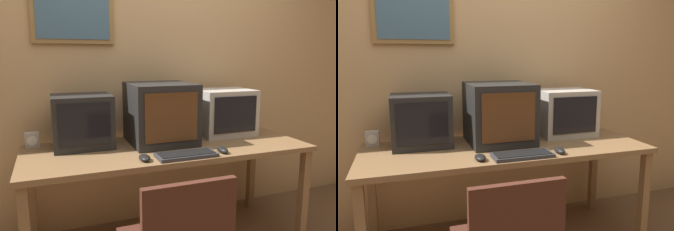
% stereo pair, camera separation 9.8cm
% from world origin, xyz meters
% --- Properties ---
extents(wall_back, '(8.00, 0.08, 2.60)m').
position_xyz_m(wall_back, '(-0.00, 1.31, 1.30)').
color(wall_back, tan).
rests_on(wall_back, ground_plane).
extents(desk, '(1.96, 0.75, 0.76)m').
position_xyz_m(desk, '(0.00, 0.82, 0.69)').
color(desk, olive).
rests_on(desk, ground_plane).
extents(monitor_left, '(0.40, 0.35, 0.36)m').
position_xyz_m(monitor_left, '(-0.56, 1.00, 0.94)').
color(monitor_left, black).
rests_on(monitor_left, desk).
extents(monitor_center, '(0.45, 0.47, 0.43)m').
position_xyz_m(monitor_center, '(-0.02, 0.93, 0.98)').
color(monitor_center, black).
rests_on(monitor_center, desk).
extents(monitor_right, '(0.44, 0.35, 0.36)m').
position_xyz_m(monitor_right, '(0.54, 0.99, 0.94)').
color(monitor_right, '#B7B2A8').
rests_on(monitor_right, desk).
extents(keyboard_main, '(0.38, 0.16, 0.03)m').
position_xyz_m(keyboard_main, '(0.02, 0.53, 0.77)').
color(keyboard_main, '#333338').
rests_on(keyboard_main, desk).
extents(mouse_near_keyboard, '(0.06, 0.12, 0.04)m').
position_xyz_m(mouse_near_keyboard, '(0.28, 0.53, 0.78)').
color(mouse_near_keyboard, black).
rests_on(mouse_near_keyboard, desk).
extents(mouse_far_corner, '(0.07, 0.11, 0.04)m').
position_xyz_m(mouse_far_corner, '(-0.25, 0.55, 0.78)').
color(mouse_far_corner, black).
rests_on(mouse_far_corner, desk).
extents(desk_clock, '(0.09, 0.06, 0.11)m').
position_xyz_m(desk_clock, '(-0.90, 1.09, 0.81)').
color(desk_clock, '#B7B2AD').
rests_on(desk_clock, desk).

